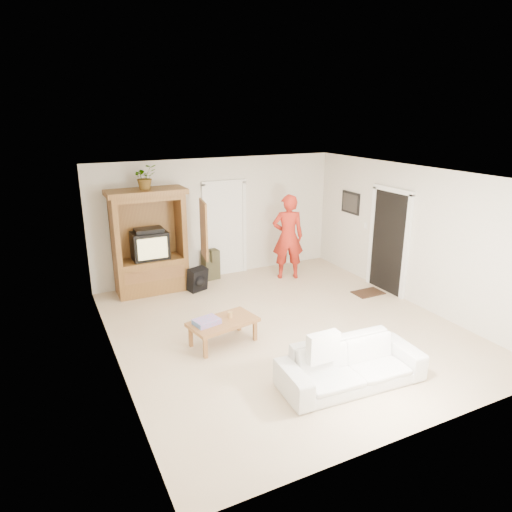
{
  "coord_description": "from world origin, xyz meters",
  "views": [
    {
      "loc": [
        -3.53,
        -6.12,
        3.53
      ],
      "look_at": [
        -0.24,
        0.6,
        1.15
      ],
      "focal_mm": 32.0,
      "sensor_mm": 36.0,
      "label": 1
    }
  ],
  "objects": [
    {
      "name": "wall_back",
      "position": [
        0.0,
        3.0,
        1.3
      ],
      "size": [
        5.5,
        0.0,
        5.5
      ],
      "primitive_type": "plane",
      "rotation": [
        1.57,
        0.0,
        0.0
      ],
      "color": "silver",
      "rests_on": "floor"
    },
    {
      "name": "plant",
      "position": [
        -1.6,
        2.63,
        2.34
      ],
      "size": [
        0.5,
        0.45,
        0.48
      ],
      "primitive_type": "imported",
      "rotation": [
        0.0,
        0.0,
        0.22
      ],
      "color": "#4C7238",
      "rests_on": "armoire"
    },
    {
      "name": "wall_left",
      "position": [
        -2.75,
        0.0,
        1.3
      ],
      "size": [
        0.0,
        6.0,
        6.0
      ],
      "primitive_type": "plane",
      "rotation": [
        1.57,
        0.0,
        1.57
      ],
      "color": "silver",
      "rests_on": "floor"
    },
    {
      "name": "ceiling",
      "position": [
        0.0,
        0.0,
        2.6
      ],
      "size": [
        6.0,
        6.0,
        0.0
      ],
      "primitive_type": "plane",
      "rotation": [
        3.14,
        0.0,
        0.0
      ],
      "color": "white",
      "rests_on": "floor"
    },
    {
      "name": "coffee_table",
      "position": [
        -1.14,
        -0.05,
        0.34
      ],
      "size": [
        1.15,
        0.77,
        0.4
      ],
      "rotation": [
        0.0,
        0.0,
        0.19
      ],
      "color": "brown",
      "rests_on": "floor"
    },
    {
      "name": "sofa",
      "position": [
        -0.02,
        -1.84,
        0.29
      ],
      "size": [
        2.01,
        0.89,
        0.57
      ],
      "primitive_type": "imported",
      "rotation": [
        0.0,
        0.0,
        -0.06
      ],
      "color": "silver",
      "rests_on": "floor"
    },
    {
      "name": "armoire",
      "position": [
        -1.58,
        2.66,
        0.91
      ],
      "size": [
        1.82,
        1.14,
        2.1
      ],
      "color": "brown",
      "rests_on": "floor"
    },
    {
      "name": "backpack_olive",
      "position": [
        -0.27,
        2.81,
        0.33
      ],
      "size": [
        0.37,
        0.29,
        0.65
      ],
      "primitive_type": null,
      "rotation": [
        0.0,
        0.0,
        0.1
      ],
      "color": "#47442B",
      "rests_on": "floor"
    },
    {
      "name": "floor",
      "position": [
        0.0,
        0.0,
        0.0
      ],
      "size": [
        6.0,
        6.0,
        0.0
      ],
      "primitive_type": "plane",
      "color": "tan",
      "rests_on": "ground"
    },
    {
      "name": "man",
      "position": [
        1.28,
        2.14,
        0.93
      ],
      "size": [
        0.79,
        0.66,
        1.86
      ],
      "primitive_type": "imported",
      "rotation": [
        0.0,
        0.0,
        2.78
      ],
      "color": "#AC2417",
      "rests_on": "floor"
    },
    {
      "name": "doormat",
      "position": [
        2.3,
        0.6,
        0.01
      ],
      "size": [
        0.6,
        0.4,
        0.02
      ],
      "primitive_type": "cube",
      "color": "#382316",
      "rests_on": "floor"
    },
    {
      "name": "towel",
      "position": [
        -1.41,
        -0.05,
        0.44
      ],
      "size": [
        0.43,
        0.35,
        0.08
      ],
      "primitive_type": "cube",
      "rotation": [
        0.0,
        0.0,
        0.21
      ],
      "color": "#CF457F",
      "rests_on": "coffee_table"
    },
    {
      "name": "framed_picture",
      "position": [
        2.73,
        1.9,
        1.6
      ],
      "size": [
        0.03,
        0.6,
        0.48
      ],
      "primitive_type": "cube",
      "color": "black",
      "rests_on": "wall_right"
    },
    {
      "name": "wall_right",
      "position": [
        2.75,
        0.0,
        1.3
      ],
      "size": [
        0.0,
        6.0,
        6.0
      ],
      "primitive_type": "plane",
      "rotation": [
        1.57,
        0.0,
        -1.57
      ],
      "color": "silver",
      "rests_on": "floor"
    },
    {
      "name": "backpack_black",
      "position": [
        -0.77,
        2.26,
        0.24
      ],
      "size": [
        0.44,
        0.34,
        0.47
      ],
      "primitive_type": null,
      "rotation": [
        0.0,
        0.0,
        0.35
      ],
      "color": "black",
      "rests_on": "floor"
    },
    {
      "name": "wall_front",
      "position": [
        0.0,
        -3.0,
        1.3
      ],
      "size": [
        5.5,
        0.0,
        5.5
      ],
      "primitive_type": "plane",
      "rotation": [
        -1.57,
        0.0,
        0.0
      ],
      "color": "silver",
      "rests_on": "floor"
    },
    {
      "name": "candle",
      "position": [
        -0.99,
        0.0,
        0.45
      ],
      "size": [
        0.08,
        0.08,
        0.1
      ],
      "primitive_type": "cylinder",
      "color": "tan",
      "rests_on": "coffee_table"
    },
    {
      "name": "door_back",
      "position": [
        0.15,
        2.97,
        1.02
      ],
      "size": [
        0.85,
        0.05,
        2.04
      ],
      "primitive_type": "cube",
      "color": "white",
      "rests_on": "floor"
    },
    {
      "name": "doorway_right",
      "position": [
        2.73,
        0.6,
        1.02
      ],
      "size": [
        0.05,
        0.9,
        2.04
      ],
      "primitive_type": "cube",
      "color": "black",
      "rests_on": "floor"
    }
  ]
}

